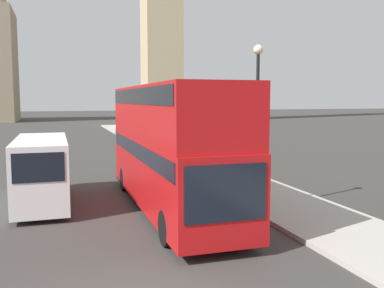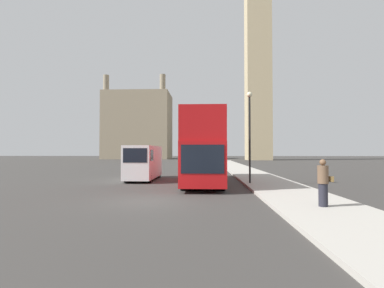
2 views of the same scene
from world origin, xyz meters
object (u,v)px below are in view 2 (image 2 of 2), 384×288
(red_double_decker_bus, at_px, (203,146))
(street_lamp, at_px, (250,123))
(clock_tower, at_px, (257,17))
(white_van, at_px, (144,162))
(pedestrian, at_px, (323,183))

(red_double_decker_bus, distance_m, street_lamp, 3.56)
(clock_tower, bearing_deg, white_van, -108.02)
(white_van, bearing_deg, street_lamp, -22.94)
(pedestrian, bearing_deg, red_double_decker_bus, 115.43)
(red_double_decker_bus, xyz_separation_m, street_lamp, (3.05, -1.09, 1.48))
(white_van, bearing_deg, red_double_decker_bus, -25.07)
(clock_tower, relative_size, red_double_decker_bus, 6.89)
(clock_tower, relative_size, white_van, 12.72)
(street_lamp, bearing_deg, pedestrian, -80.21)
(red_double_decker_bus, height_order, pedestrian, red_double_decker_bus)
(red_double_decker_bus, xyz_separation_m, pedestrian, (4.50, -9.46, -1.55))
(white_van, distance_m, street_lamp, 8.72)
(red_double_decker_bus, bearing_deg, street_lamp, -19.62)
(red_double_decker_bus, bearing_deg, clock_tower, 76.56)
(white_van, relative_size, street_lamp, 1.01)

